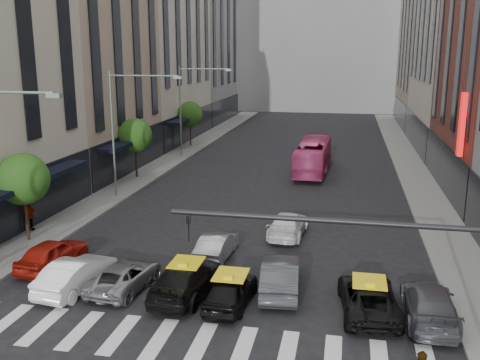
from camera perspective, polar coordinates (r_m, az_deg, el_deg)
The scene contains 26 objects.
sidewalk_left at distance 49.74m, azimuth -8.88°, elevation 1.29°, with size 3.00×96.00×0.15m, color slate.
sidewalk_right at distance 47.12m, azimuth 18.39°, elevation 0.08°, with size 3.00×96.00×0.15m, color slate.
building_left_b at distance 49.08m, azimuth -16.48°, elevation 14.77°, with size 8.00×16.00×24.00m, color tan.
building_left_d at distance 83.79m, azimuth -4.40°, elevation 16.55°, with size 8.00×18.00×30.00m, color gray.
building_right_d at distance 81.48m, azimuth 20.22°, elevation 15.18°, with size 8.00×18.00×28.00m, color tan.
building_far at distance 101.02m, azimuth 8.64°, elevation 17.62°, with size 30.00×10.00×36.00m, color gray.
tree_near at distance 31.62m, azimuth -22.15°, elevation 0.09°, with size 2.88×2.88×4.95m.
tree_mid at distance 45.55m, azimuth -11.13°, elevation 4.66°, with size 2.88×2.88×4.95m.
tree_far at distance 60.51m, azimuth -5.35°, elevation 6.98°, with size 2.88×2.88×4.95m.
streetlamp_mid at distance 39.10m, azimuth -12.22°, elevation 6.52°, with size 5.38×0.25×9.00m.
streetlamp_far at distance 54.07m, azimuth -5.44°, elevation 8.61°, with size 5.38×0.25×9.00m.
traffic_signal at distance 15.90m, azimuth 18.64°, elevation -9.26°, with size 10.10×0.20×6.00m.
liberty_sign at distance 36.55m, azimuth 22.59°, elevation 5.48°, with size 0.30×0.70×4.00m.
car_red at distance 28.23m, azimuth -19.38°, elevation -7.42°, with size 1.72×4.28×1.46m, color #A0190E.
car_white_front at distance 25.39m, azimuth -17.03°, elevation -9.57°, with size 1.57×4.51×1.49m, color white.
car_silver at distance 24.99m, azimuth -12.22°, elevation -9.96°, with size 2.05×4.45×1.24m, color gray.
taxi_left at distance 23.93m, azimuth -5.68°, elevation -10.45°, with size 2.10×5.17×1.50m, color black.
taxi_center at distance 22.94m, azimuth -0.97°, elevation -11.67°, with size 1.61×4.00×1.36m, color black.
car_grey_mid at distance 24.18m, azimuth 4.31°, elevation -10.12°, with size 1.62×4.65×1.53m, color #36393D.
taxi_right at distance 22.98m, azimuth 13.55°, elevation -12.05°, with size 2.22×4.83×1.34m, color black.
car_grey_curb at distance 23.00m, azimuth 19.56°, elevation -12.37°, with size 1.97×4.84×1.41m, color #46484E.
car_row2_left at distance 27.97m, azimuth -2.48°, elevation -6.99°, with size 1.39×3.98×1.31m, color #A5A6AB.
car_row2_right at distance 31.30m, azimuth 5.17°, elevation -4.72°, with size 1.92×4.73×1.37m, color white.
bus at distance 47.90m, azimuth 7.82°, elevation 2.55°, with size 2.46×10.49×2.92m, color #C43975.
rider at distance 17.23m, azimuth 18.84°, elevation -17.53°, with size 0.63×0.41×1.73m, color gray.
pedestrian_far at distance 33.87m, azimuth -21.55°, elevation -3.54°, with size 1.08×0.45×1.84m, color gray.
Camera 1 is at (5.52, -15.58, 10.42)m, focal length 40.00 mm.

